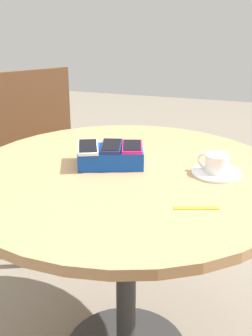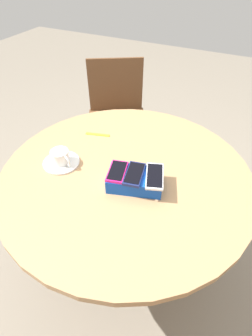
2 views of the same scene
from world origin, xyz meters
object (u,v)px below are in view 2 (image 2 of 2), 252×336
(phone_magenta, at_px, (118,172))
(round_table, at_px, (126,190))
(lanyard_strap, at_px, (98,134))
(coffee_cup, at_px, (61,157))
(saucer, at_px, (61,162))
(phone_white, at_px, (155,176))
(phone_navy, at_px, (134,174))
(chair_far_side, at_px, (117,117))
(phone_box, at_px, (135,180))

(phone_magenta, bearing_deg, round_table, -87.23)
(phone_magenta, height_order, lanyard_strap, phone_magenta)
(phone_magenta, relative_size, coffee_cup, 1.27)
(coffee_cup, bearing_deg, saucer, -17.31)
(round_table, bearing_deg, phone_white, 164.59)
(phone_navy, height_order, coffee_cup, phone_navy)
(phone_magenta, relative_size, lanyard_strap, 1.10)
(phone_white, height_order, chair_far_side, chair_far_side)
(phone_box, distance_m, phone_magenta, 0.08)
(coffee_cup, distance_m, chair_far_side, 0.94)
(chair_far_side, bearing_deg, round_table, 120.15)
(round_table, distance_m, phone_magenta, 0.19)
(phone_white, bearing_deg, round_table, -15.41)
(saucer, relative_size, lanyard_strap, 1.31)
(phone_box, distance_m, chair_far_side, 1.05)
(phone_box, bearing_deg, phone_navy, 67.43)
(phone_box, xyz_separation_m, phone_white, (-0.07, -0.02, 0.03))
(saucer, distance_m, lanyard_strap, 0.26)
(phone_white, xyz_separation_m, phone_navy, (0.07, 0.02, 0.00))
(saucer, height_order, chair_far_side, chair_far_side)
(round_table, distance_m, lanyard_strap, 0.33)
(phone_box, bearing_deg, chair_far_side, -58.14)
(round_table, bearing_deg, phone_box, 139.79)
(round_table, distance_m, phone_white, 0.23)
(phone_white, bearing_deg, phone_magenta, 16.19)
(round_table, relative_size, lanyard_strap, 8.77)
(coffee_cup, relative_size, chair_far_side, 0.13)
(coffee_cup, height_order, lanyard_strap, coffee_cup)
(chair_far_side, bearing_deg, saucer, 101.92)
(coffee_cup, bearing_deg, round_table, -164.80)
(saucer, xyz_separation_m, coffee_cup, (-0.00, 0.00, 0.03))
(lanyard_strap, bearing_deg, phone_magenta, 133.86)
(phone_box, relative_size, phone_white, 1.53)
(coffee_cup, height_order, chair_far_side, chair_far_side)
(round_table, height_order, phone_magenta, phone_magenta)
(phone_box, bearing_deg, lanyard_strap, -37.37)
(coffee_cup, bearing_deg, phone_magenta, 179.40)
(phone_navy, distance_m, saucer, 0.35)
(chair_far_side, bearing_deg, lanyard_strap, 109.33)
(phone_magenta, distance_m, chair_far_side, 1.04)
(phone_magenta, relative_size, saucer, 0.84)
(coffee_cup, bearing_deg, phone_box, -177.09)
(phone_white, distance_m, saucer, 0.42)
(phone_box, xyz_separation_m, lanyard_strap, (0.31, -0.24, -0.03))
(round_table, height_order, saucer, saucer)
(phone_magenta, bearing_deg, chair_far_side, -61.93)
(phone_box, distance_m, coffee_cup, 0.34)
(phone_white, height_order, lanyard_strap, phone_white)
(phone_box, distance_m, lanyard_strap, 0.40)
(lanyard_strap, bearing_deg, phone_navy, 141.89)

